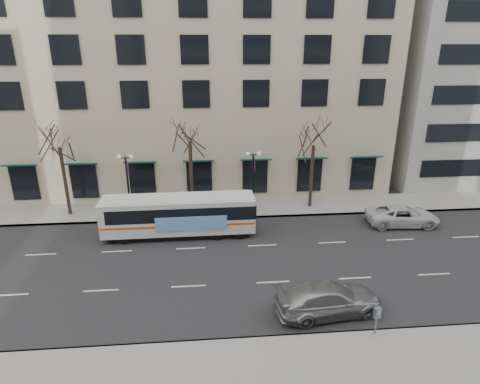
{
  "coord_description": "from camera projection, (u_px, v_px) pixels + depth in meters",
  "views": [
    {
      "loc": [
        1.29,
        -22.43,
        13.35
      ],
      "look_at": [
        3.43,
        2.44,
        4.0
      ],
      "focal_mm": 30.0,
      "sensor_mm": 36.0,
      "label": 1
    }
  ],
  "objects": [
    {
      "name": "lamp_post_left",
      "position": [
        128.0,
        182.0,
        31.73
      ],
      "size": [
        1.22,
        0.45,
        5.21
      ],
      "color": "black",
      "rests_on": "ground"
    },
    {
      "name": "white_pickup",
      "position": [
        402.0,
        215.0,
        31.04
      ],
      "size": [
        5.63,
        2.9,
        1.52
      ],
      "primitive_type": "imported",
      "rotation": [
        0.0,
        0.0,
        1.5
      ],
      "color": "silver",
      "rests_on": "ground"
    },
    {
      "name": "tree_far_mid",
      "position": [
        189.0,
        130.0,
        31.3
      ],
      "size": [
        3.6,
        3.6,
        8.55
      ],
      "color": "black",
      "rests_on": "ground"
    },
    {
      "name": "silver_car",
      "position": [
        329.0,
        299.0,
        20.84
      ],
      "size": [
        5.88,
        2.97,
        1.64
      ],
      "primitive_type": "imported",
      "rotation": [
        0.0,
        0.0,
        1.69
      ],
      "color": "#9EA2A6",
      "rests_on": "ground"
    },
    {
      "name": "city_bus",
      "position": [
        180.0,
        215.0,
        29.05
      ],
      "size": [
        11.01,
        2.52,
        2.98
      ],
      "rotation": [
        0.0,
        0.0,
        0.01
      ],
      "color": "silver",
      "rests_on": "ground"
    },
    {
      "name": "tree_far_right",
      "position": [
        314.0,
        134.0,
        32.27
      ],
      "size": [
        3.6,
        3.6,
        8.06
      ],
      "color": "black",
      "rests_on": "ground"
    },
    {
      "name": "pay_station",
      "position": [
        377.0,
        315.0,
        19.01
      ],
      "size": [
        0.35,
        0.27,
        1.45
      ],
      "rotation": [
        0.0,
        0.0,
        0.25
      ],
      "color": "slate",
      "rests_on": "sidewalk_near"
    },
    {
      "name": "ground",
      "position": [
        190.0,
        266.0,
        25.51
      ],
      "size": [
        160.0,
        160.0,
        0.0
      ],
      "primitive_type": "plane",
      "color": "black",
      "rests_on": "ground"
    },
    {
      "name": "building_hotel",
      "position": [
        171.0,
        56.0,
        40.73
      ],
      "size": [
        40.0,
        20.0,
        24.0
      ],
      "primitive_type": "cube",
      "color": "#BBAC8F",
      "rests_on": "ground"
    },
    {
      "name": "lamp_post_right",
      "position": [
        253.0,
        179.0,
        32.53
      ],
      "size": [
        1.22,
        0.45,
        5.21
      ],
      "color": "black",
      "rests_on": "ground"
    },
    {
      "name": "tree_far_left",
      "position": [
        58.0,
        135.0,
        30.57
      ],
      "size": [
        3.6,
        3.6,
        8.34
      ],
      "color": "black",
      "rests_on": "ground"
    },
    {
      "name": "sidewalk_far",
      "position": [
        252.0,
        208.0,
        34.28
      ],
      "size": [
        80.0,
        4.0,
        0.15
      ],
      "primitive_type": "cube",
      "color": "gray",
      "rests_on": "ground"
    }
  ]
}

